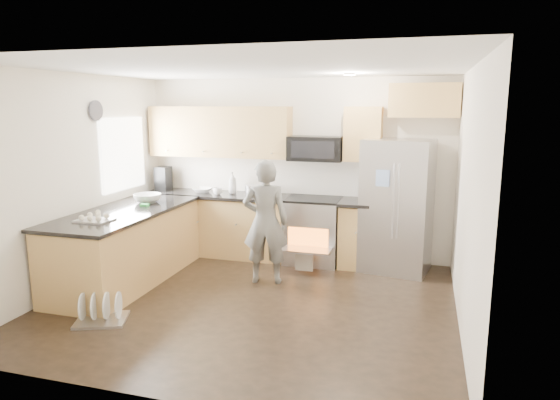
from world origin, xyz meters
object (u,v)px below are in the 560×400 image
(stove_range, at_px, (313,216))
(person, at_px, (265,222))
(dish_rack, at_px, (101,314))
(refrigerator, at_px, (397,206))

(stove_range, bearing_deg, person, -111.85)
(person, distance_m, dish_rack, 2.18)
(person, xyz_separation_m, dish_rack, (-1.28, -1.61, -0.70))
(stove_range, bearing_deg, refrigerator, -1.88)
(stove_range, distance_m, dish_rack, 3.15)
(refrigerator, distance_m, dish_rack, 3.90)
(refrigerator, xyz_separation_m, dish_rack, (-2.83, -2.56, -0.81))
(refrigerator, xyz_separation_m, person, (-1.55, -0.95, -0.11))
(stove_range, relative_size, refrigerator, 1.01)
(dish_rack, bearing_deg, stove_range, 57.19)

